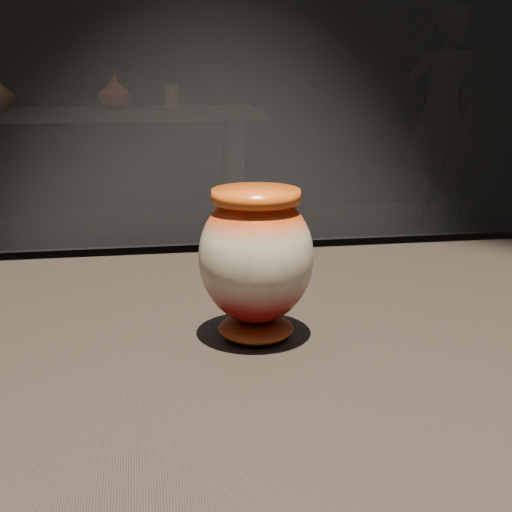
# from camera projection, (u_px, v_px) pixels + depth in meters

# --- Properties ---
(main_vase) EXTENTS (0.15, 0.15, 0.16)m
(main_vase) POSITION_uv_depth(u_px,v_px,m) (256.00, 259.00, 0.73)
(main_vase) COLOR #690B09
(main_vase) RESTS_ON display_plinth
(back_shelf) EXTENTS (2.00, 0.60, 0.90)m
(back_shelf) POSITION_uv_depth(u_px,v_px,m) (86.00, 156.00, 4.12)
(back_shelf) COLOR black
(back_shelf) RESTS_ON ground
(back_vase_mid) EXTENTS (0.25, 0.25, 0.19)m
(back_vase_mid) POSITION_uv_depth(u_px,v_px,m) (115.00, 92.00, 4.06)
(back_vase_mid) COLOR #690B09
(back_vase_mid) RESTS_ON back_shelf
(back_vase_right) EXTENTS (0.08, 0.08, 0.13)m
(back_vase_right) POSITION_uv_depth(u_px,v_px,m) (172.00, 97.00, 4.12)
(back_vase_right) COLOR brown
(back_vase_right) RESTS_ON back_shelf
(visitor) EXTENTS (0.59, 0.42, 1.54)m
(visitor) POSITION_uv_depth(u_px,v_px,m) (441.00, 118.00, 5.05)
(visitor) COLOR black
(visitor) RESTS_ON ground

